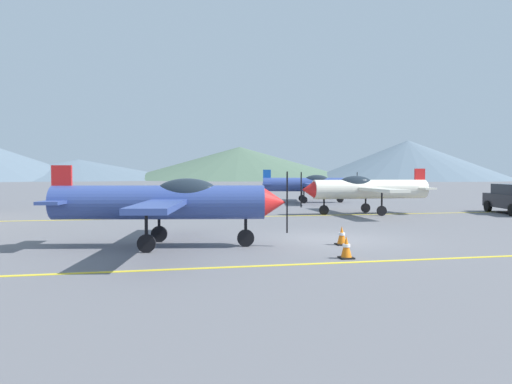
# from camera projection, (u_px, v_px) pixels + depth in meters

# --- Properties ---
(ground_plane) EXTENTS (400.00, 400.00, 0.00)m
(ground_plane) POSITION_uv_depth(u_px,v_px,m) (332.00, 239.00, 16.04)
(ground_plane) COLOR slate
(apron_line_near) EXTENTS (80.00, 0.16, 0.01)m
(apron_line_near) POSITION_uv_depth(u_px,v_px,m) (389.00, 261.00, 12.08)
(apron_line_near) COLOR yellow
(apron_line_near) RESTS_ON ground_plane
(apron_line_far) EXTENTS (80.00, 0.16, 0.01)m
(apron_line_far) POSITION_uv_depth(u_px,v_px,m) (273.00, 216.00, 24.45)
(apron_line_far) COLOR yellow
(apron_line_far) RESTS_ON ground_plane
(airplane_near) EXTENTS (7.21, 8.25, 2.47)m
(airplane_near) POSITION_uv_depth(u_px,v_px,m) (168.00, 201.00, 14.31)
(airplane_near) COLOR #33478C
(airplane_near) RESTS_ON ground_plane
(airplane_mid) EXTENTS (7.12, 8.21, 2.47)m
(airplane_mid) POSITION_uv_depth(u_px,v_px,m) (365.00, 189.00, 25.57)
(airplane_mid) COLOR silver
(airplane_mid) RESTS_ON ground_plane
(airplane_far) EXTENTS (7.22, 8.22, 2.47)m
(airplane_far) POSITION_uv_depth(u_px,v_px,m) (309.00, 184.00, 35.68)
(airplane_far) COLOR #33478C
(airplane_far) RESTS_ON ground_plane
(traffic_cone_front) EXTENTS (0.36, 0.36, 0.59)m
(traffic_cone_front) POSITION_uv_depth(u_px,v_px,m) (342.00, 236.00, 14.76)
(traffic_cone_front) COLOR black
(traffic_cone_front) RESTS_ON ground_plane
(traffic_cone_side) EXTENTS (0.36, 0.36, 0.59)m
(traffic_cone_side) POSITION_uv_depth(u_px,v_px,m) (346.00, 248.00, 12.43)
(traffic_cone_side) COLOR black
(traffic_cone_side) RESTS_ON ground_plane
(hill_centerleft) EXTENTS (70.90, 70.90, 6.44)m
(hill_centerleft) POSITION_uv_depth(u_px,v_px,m) (78.00, 170.00, 151.27)
(hill_centerleft) COLOR slate
(hill_centerleft) RESTS_ON ground_plane
(hill_centerright) EXTENTS (76.08, 76.08, 10.74)m
(hill_centerright) POSITION_uv_depth(u_px,v_px,m) (240.00, 163.00, 157.12)
(hill_centerright) COLOR #4C6651
(hill_centerright) RESTS_ON ground_plane
(hill_right) EXTENTS (60.70, 60.70, 12.04)m
(hill_right) POSITION_uv_depth(u_px,v_px,m) (408.00, 160.00, 144.54)
(hill_right) COLOR slate
(hill_right) RESTS_ON ground_plane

